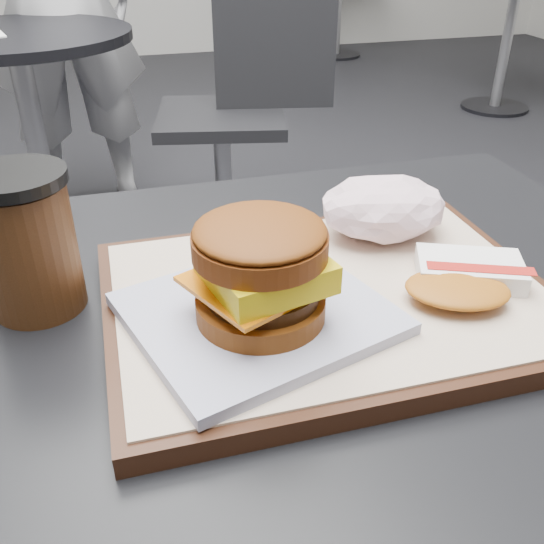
{
  "coord_description": "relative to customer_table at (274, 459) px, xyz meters",
  "views": [
    {
      "loc": [
        -0.12,
        -0.42,
        1.07
      ],
      "look_at": [
        -0.01,
        -0.04,
        0.83
      ],
      "focal_mm": 40.0,
      "sensor_mm": 36.0,
      "label": 1
    }
  ],
  "objects": [
    {
      "name": "coffee_cup",
      "position": [
        -0.2,
        0.06,
        0.25
      ],
      "size": [
        0.08,
        0.08,
        0.12
      ],
      "color": "#391E0D",
      "rests_on": "customer_table"
    },
    {
      "name": "neighbor_table",
      "position": [
        -0.35,
        1.65,
        -0.03
      ],
      "size": [
        0.7,
        0.7,
        0.75
      ],
      "color": "black",
      "rests_on": "ground"
    },
    {
      "name": "hash_brown",
      "position": [
        0.16,
        -0.04,
        0.22
      ],
      "size": [
        0.13,
        0.12,
        0.02
      ],
      "color": "white",
      "rests_on": "serving_tray"
    },
    {
      "name": "bg_table_near",
      "position": [
        2.2,
        2.8,
        -0.02
      ],
      "size": [
        0.66,
        0.66,
        0.75
      ],
      "color": "black",
      "rests_on": "ground"
    },
    {
      "name": "customer_table",
      "position": [
        0.0,
        0.0,
        0.0
      ],
      "size": [
        0.8,
        0.6,
        0.77
      ],
      "color": "#A5A5AA",
      "rests_on": "ground"
    },
    {
      "name": "neighbor_chair",
      "position": [
        0.32,
        1.58,
        -0.07
      ],
      "size": [
        0.64,
        0.5,
        0.88
      ],
      "color": "#9C9CA1",
      "rests_on": "ground"
    },
    {
      "name": "crumpled_wrapper",
      "position": [
        0.13,
        0.08,
        0.23
      ],
      "size": [
        0.13,
        0.1,
        0.06
      ],
      "primitive_type": null,
      "color": "white",
      "rests_on": "serving_tray"
    },
    {
      "name": "breakfast_sandwich",
      "position": [
        -0.02,
        -0.04,
        0.24
      ],
      "size": [
        0.23,
        0.22,
        0.09
      ],
      "color": "silver",
      "rests_on": "serving_tray"
    },
    {
      "name": "serving_tray",
      "position": [
        0.05,
        -0.01,
        0.2
      ],
      "size": [
        0.38,
        0.28,
        0.02
      ],
      "color": "black",
      "rests_on": "customer_table"
    }
  ]
}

